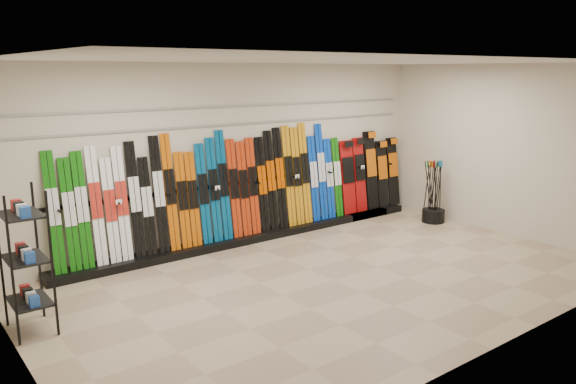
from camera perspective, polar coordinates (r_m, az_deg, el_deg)
floor at (r=7.98m, az=4.70°, el=-8.92°), size 8.00×8.00×0.00m
back_wall at (r=9.55m, az=-5.23°, el=3.91°), size 8.00×0.00×8.00m
left_wall at (r=5.77m, az=-26.13°, el=-2.83°), size 0.00×5.00×5.00m
right_wall at (r=10.65m, az=21.13°, el=4.00°), size 0.00×5.00×5.00m
ceiling at (r=7.45m, az=5.11°, el=13.16°), size 8.00×8.00×0.00m
ski_rack_base at (r=9.80m, az=-3.26°, el=-4.48°), size 8.00×0.40×0.12m
skis at (r=9.29m, az=-6.98°, el=0.22°), size 5.38×0.28×1.83m
snowboards at (r=11.45m, az=8.37°, el=1.88°), size 1.58×0.24×1.57m
accessory_rack at (r=6.87m, az=-25.10°, el=-6.38°), size 0.40×0.60×1.64m
pole_bin at (r=11.22m, az=14.54°, el=-2.34°), size 0.43×0.43×0.25m
ski_poles at (r=11.10m, az=14.54°, el=0.07°), size 0.32×0.29×1.18m
slatwall_rail_0 at (r=9.47m, az=-5.22°, el=6.89°), size 7.60×0.02×0.03m
slatwall_rail_1 at (r=9.45m, az=-5.26°, el=8.70°), size 7.60×0.02×0.03m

